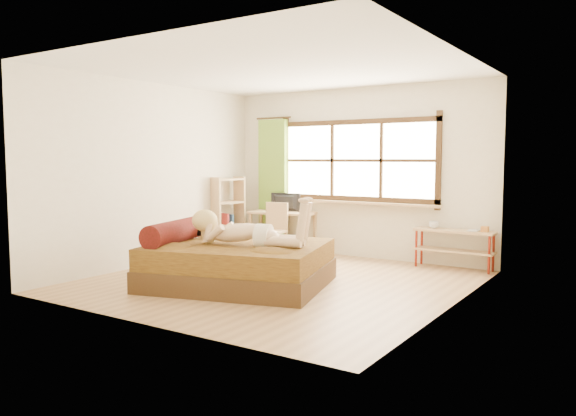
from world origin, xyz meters
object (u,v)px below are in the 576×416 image
Objects in this scene: woman at (246,219)px; kitten at (200,229)px; chair at (274,226)px; desk at (283,217)px; pipe_shelf at (455,240)px; bed at (235,262)px; bookshelf at (228,214)px.

kitten is (-0.87, 0.15, -0.19)m from woman.
kitten is at bearing -95.17° from chair.
chair reaches higher than desk.
chair reaches higher than pipe_shelf.
bookshelf is (-1.74, 1.99, 0.36)m from bed.
bookshelf is at bearing 173.94° from chair.
woman is at bearing -25.46° from kitten.
woman is 1.30× the size of pipe_shelf.
woman reaches higher than chair.
desk is at bearing 94.61° from bed.
woman is 2.69m from desk.
kitten is at bearing -45.73° from bookshelf.
chair is at bearing -85.91° from desk.
woman is 4.67× the size of kitten.
woman is 1.26× the size of desk.
kitten is 0.28× the size of pipe_shelf.
pipe_shelf is (1.79, 2.56, -0.43)m from woman.
desk is 1.03× the size of pipe_shelf.
woman is at bearing -73.31° from chair.
bookshelf is at bearing -162.78° from desk.
pipe_shelf is at bearing -6.76° from desk.
bookshelf is at bearing -171.31° from pipe_shelf.
chair is (-0.80, 2.04, 0.20)m from bed.
pipe_shelf is at bearing 39.39° from woman.
woman is 2.33m from chair.
pipe_shelf is 0.90× the size of bookshelf.
bed is 2.19× the size of pipe_shelf.
woman is at bearing -25.83° from bed.
bookshelf is (-0.85, -0.42, 0.04)m from desk.
kitten is (-0.67, 0.11, 0.37)m from bed.
bed is at bearing -78.85° from desk.
bed is 0.77m from kitten.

